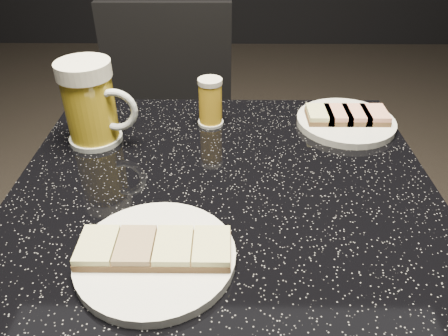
# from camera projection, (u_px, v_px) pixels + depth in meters

# --- Properties ---
(plate_large) EXTENTS (0.21, 0.21, 0.01)m
(plate_large) POSITION_uv_depth(u_px,v_px,m) (156.00, 257.00, 0.58)
(plate_large) COLOR white
(plate_large) RESTS_ON table
(plate_small) EXTENTS (0.20, 0.20, 0.01)m
(plate_small) POSITION_uv_depth(u_px,v_px,m) (346.00, 122.00, 0.89)
(plate_small) COLOR silver
(plate_small) RESTS_ON table
(table) EXTENTS (0.70, 0.70, 0.75)m
(table) POSITION_uv_depth(u_px,v_px,m) (224.00, 293.00, 0.84)
(table) COLOR black
(table) RESTS_ON floor
(beer_mug) EXTENTS (0.14, 0.10, 0.16)m
(beer_mug) POSITION_uv_depth(u_px,v_px,m) (91.00, 103.00, 0.80)
(beer_mug) COLOR silver
(beer_mug) RESTS_ON table
(beer_tumbler) EXTENTS (0.05, 0.05, 0.10)m
(beer_tumbler) POSITION_uv_depth(u_px,v_px,m) (210.00, 102.00, 0.87)
(beer_tumbler) COLOR silver
(beer_tumbler) RESTS_ON table
(chair) EXTENTS (0.40, 0.40, 0.87)m
(chair) POSITION_uv_depth(u_px,v_px,m) (167.00, 134.00, 1.37)
(chair) COLOR black
(chair) RESTS_ON floor
(canapes_on_plate_large) EXTENTS (0.20, 0.07, 0.02)m
(canapes_on_plate_large) POSITION_uv_depth(u_px,v_px,m) (155.00, 248.00, 0.57)
(canapes_on_plate_large) COLOR #4C3521
(canapes_on_plate_large) RESTS_ON plate_large
(canapes_on_plate_small) EXTENTS (0.16, 0.07, 0.02)m
(canapes_on_plate_small) POSITION_uv_depth(u_px,v_px,m) (347.00, 115.00, 0.88)
(canapes_on_plate_small) COLOR #4C3521
(canapes_on_plate_small) RESTS_ON plate_small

